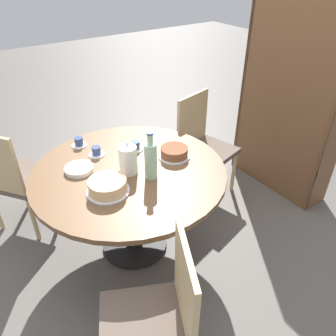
{
  "coord_description": "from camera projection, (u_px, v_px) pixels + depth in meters",
  "views": [
    {
      "loc": [
        1.64,
        -0.82,
        1.95
      ],
      "look_at": [
        0.0,
        0.32,
        0.61
      ],
      "focal_mm": 35.0,
      "sensor_mm": 36.0,
      "label": 1
    }
  ],
  "objects": [
    {
      "name": "dining_table",
      "position": [
        130.0,
        185.0,
        2.27
      ],
      "size": [
        1.31,
        1.31,
        0.72
      ],
      "color": "black",
      "rests_on": "ground_plane"
    },
    {
      "name": "cup_a",
      "position": [
        96.0,
        152.0,
        2.34
      ],
      "size": [
        0.11,
        0.11,
        0.07
      ],
      "color": "silver",
      "rests_on": "dining_table"
    },
    {
      "name": "ground_plane",
      "position": [
        135.0,
        245.0,
        2.59
      ],
      "size": [
        14.0,
        14.0,
        0.0
      ],
      "primitive_type": "plane",
      "color": "#56514C"
    },
    {
      "name": "bookshelf",
      "position": [
        289.0,
        103.0,
        2.84
      ],
      "size": [
        0.94,
        0.28,
        1.69
      ],
      "rotation": [
        0.0,
        0.0,
        3.14
      ],
      "color": "brown",
      "rests_on": "ground_plane"
    },
    {
      "name": "water_bottle",
      "position": [
        151.0,
        160.0,
        2.05
      ],
      "size": [
        0.08,
        0.08,
        0.32
      ],
      "color": "#99C6A3",
      "rests_on": "dining_table"
    },
    {
      "name": "coffee_pot",
      "position": [
        128.0,
        159.0,
        2.11
      ],
      "size": [
        0.12,
        0.12,
        0.23
      ],
      "color": "white",
      "rests_on": "dining_table"
    },
    {
      "name": "chair_c",
      "position": [
        15.0,
        177.0,
        2.52
      ],
      "size": [
        0.59,
        0.59,
        0.93
      ],
      "rotation": [
        0.0,
        0.0,
        10.07
      ],
      "color": "tan",
      "rests_on": "ground_plane"
    },
    {
      "name": "chair_b",
      "position": [
        203.0,
        144.0,
        2.95
      ],
      "size": [
        0.51,
        0.51,
        0.93
      ],
      "rotation": [
        0.0,
        0.0,
        8.09
      ],
      "color": "tan",
      "rests_on": "ground_plane"
    },
    {
      "name": "chair_a",
      "position": [
        157.0,
        318.0,
        1.55
      ],
      "size": [
        0.56,
        0.56,
        0.93
      ],
      "rotation": [
        0.0,
        0.0,
        5.83
      ],
      "color": "tan",
      "rests_on": "ground_plane"
    },
    {
      "name": "cake_main",
      "position": [
        108.0,
        186.0,
        1.97
      ],
      "size": [
        0.26,
        0.26,
        0.09
      ],
      "color": "silver",
      "rests_on": "dining_table"
    },
    {
      "name": "cup_c",
      "position": [
        79.0,
        143.0,
        2.45
      ],
      "size": [
        0.11,
        0.11,
        0.07
      ],
      "color": "silver",
      "rests_on": "dining_table"
    },
    {
      "name": "plate_stack",
      "position": [
        79.0,
        169.0,
        2.18
      ],
      "size": [
        0.19,
        0.19,
        0.03
      ],
      "color": "white",
      "rests_on": "dining_table"
    },
    {
      "name": "cup_b",
      "position": [
        136.0,
        146.0,
        2.4
      ],
      "size": [
        0.11,
        0.11,
        0.07
      ],
      "color": "silver",
      "rests_on": "dining_table"
    },
    {
      "name": "cake_second",
      "position": [
        174.0,
        153.0,
        2.31
      ],
      "size": [
        0.22,
        0.22,
        0.07
      ],
      "color": "silver",
      "rests_on": "dining_table"
    }
  ]
}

